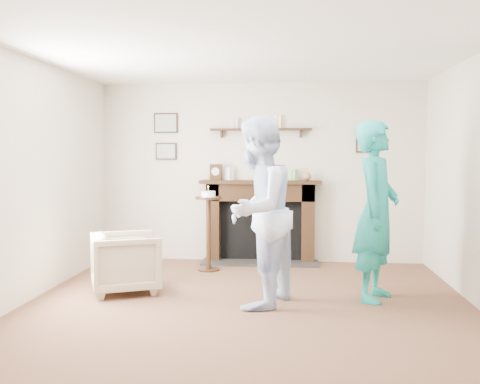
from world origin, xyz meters
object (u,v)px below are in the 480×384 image
object	(u,v)px
woman	(375,299)
pedestal_table	(208,219)
man	(257,306)
armchair	(126,292)

from	to	relation	value
woman	pedestal_table	world-z (taller)	pedestal_table
man	armchair	bearing A→B (deg)	-84.79
armchair	woman	bearing A→B (deg)	-114.69
woman	man	bearing A→B (deg)	128.66
man	woman	world-z (taller)	man
man	woman	size ratio (longest dim) A/B	1.02
armchair	pedestal_table	xyz separation A→B (m)	(0.73, 1.16, 0.68)
armchair	woman	world-z (taller)	woman
armchair	pedestal_table	size ratio (longest dim) A/B	0.65
man	woman	bearing A→B (deg)	126.98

